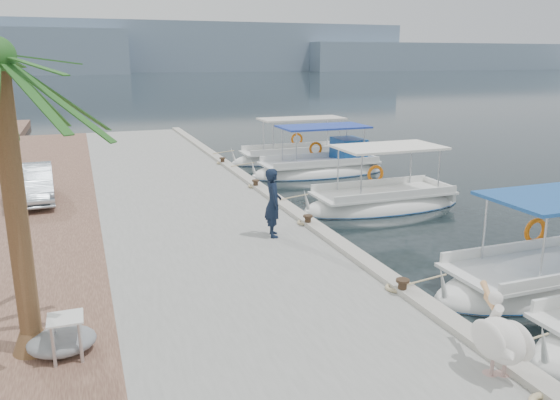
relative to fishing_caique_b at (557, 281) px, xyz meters
The scene contains 15 objects.
ground 5.25m from the fishing_caique_b, 139.17° to the left, with size 400.00×400.00×0.00m, color black.
concrete_quay 10.94m from the fishing_caique_b, 129.58° to the left, with size 6.00×40.00×0.50m, color gray.
quay_curb 9.42m from the fishing_caique_b, 116.42° to the left, with size 0.44×40.00×0.12m, color #A8A395.
cobblestone_strip 14.64m from the fishing_caique_b, 144.84° to the left, with size 4.00×40.00×0.50m, color brown.
distant_hills 206.66m from the fishing_caique_b, 82.87° to the left, with size 330.00×60.00×18.00m.
fishing_caique_b is the anchor object (origin of this frame).
fishing_caique_c 7.53m from the fishing_caique_b, 92.30° to the left, with size 6.15×2.37×2.83m.
fishing_caique_d 13.66m from the fishing_caique_b, 89.81° to the left, with size 6.64×2.38×2.83m.
fishing_caique_e 17.07m from the fishing_caique_b, 89.09° to the left, with size 7.30×2.03×2.83m.
mooring_bollards 6.58m from the fishing_caique_b, 131.22° to the left, with size 0.28×20.28×0.33m.
pelican 5.61m from the fishing_caique_b, 145.60° to the right, with size 0.92×1.53×1.21m.
fisherman 7.23m from the fishing_caique_b, 141.42° to the left, with size 0.69×0.45×1.88m, color black.
parked_car 16.09m from the fishing_caique_b, 138.14° to the left, with size 1.31×3.76×1.24m, color silver.
tarp_bundle 10.88m from the fishing_caique_b, behind, with size 1.10×0.90×0.40m, color gray.
folding_table 10.81m from the fishing_caique_b, behind, with size 0.55×0.55×0.73m.
Camera 1 is at (-6.29, -12.41, 5.24)m, focal length 35.00 mm.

